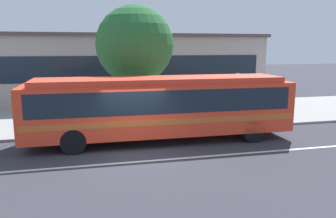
# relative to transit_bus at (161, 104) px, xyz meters

# --- Properties ---
(ground_plane) EXTENTS (120.00, 120.00, 0.00)m
(ground_plane) POSITION_rel_transit_bus_xyz_m (-1.35, -1.71, -1.65)
(ground_plane) COLOR #34333C
(sidewalk_slab) EXTENTS (60.00, 8.00, 0.12)m
(sidewalk_slab) POSITION_rel_transit_bus_xyz_m (-1.35, 5.35, -1.59)
(sidewalk_slab) COLOR #969591
(sidewalk_slab) RESTS_ON ground_plane
(lane_stripe_center) EXTENTS (56.00, 0.16, 0.01)m
(lane_stripe_center) POSITION_rel_transit_bus_xyz_m (-1.35, -2.51, -1.64)
(lane_stripe_center) COLOR silver
(lane_stripe_center) RESTS_ON ground_plane
(transit_bus) EXTENTS (11.56, 2.60, 2.83)m
(transit_bus) POSITION_rel_transit_bus_xyz_m (0.00, 0.00, 0.00)
(transit_bus) COLOR red
(transit_bus) RESTS_ON ground_plane
(pedestrian_waiting_near_sign) EXTENTS (0.41, 0.41, 1.74)m
(pedestrian_waiting_near_sign) POSITION_rel_transit_bus_xyz_m (-3.64, 1.97, -0.50)
(pedestrian_waiting_near_sign) COLOR #737051
(pedestrian_waiting_near_sign) RESTS_ON sidewalk_slab
(pedestrian_walking_along_curb) EXTENTS (0.42, 0.42, 1.64)m
(pedestrian_walking_along_curb) POSITION_rel_transit_bus_xyz_m (-0.44, 3.44, -0.57)
(pedestrian_walking_along_curb) COLOR #765F60
(pedestrian_walking_along_curb) RESTS_ON sidewalk_slab
(bus_stop_sign) EXTENTS (0.08, 0.44, 2.64)m
(bus_stop_sign) POSITION_rel_transit_bus_xyz_m (4.57, 2.05, 0.16)
(bus_stop_sign) COLOR gray
(bus_stop_sign) RESTS_ON sidewalk_slab
(street_tree_near_stop) EXTENTS (4.07, 4.07, 6.15)m
(street_tree_near_stop) POSITION_rel_transit_bus_xyz_m (-0.61, 3.66, 2.58)
(street_tree_near_stop) COLOR brown
(street_tree_near_stop) RESTS_ON sidewalk_slab
(station_building) EXTENTS (21.04, 8.49, 5.06)m
(station_building) POSITION_rel_transit_bus_xyz_m (-0.16, 13.20, 0.89)
(station_building) COLOR #A79B93
(station_building) RESTS_ON ground_plane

